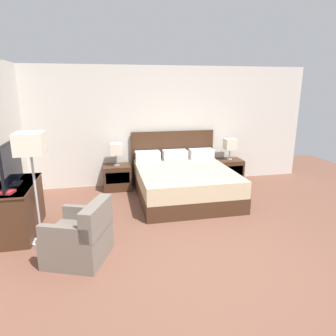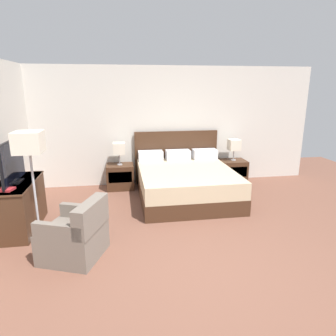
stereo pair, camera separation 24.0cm
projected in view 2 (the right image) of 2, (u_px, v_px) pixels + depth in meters
name	position (u px, v px, depth m)	size (l,w,h in m)	color
ground_plane	(205.00, 271.00, 3.50)	(10.34, 10.34, 0.00)	brown
wall_back	(163.00, 126.00, 6.48)	(6.68, 0.06, 2.52)	beige
bed	(185.00, 181.00, 5.79)	(1.82, 2.05, 1.16)	#422819
nightstand_left	(120.00, 177.00, 6.30)	(0.56, 0.46, 0.52)	#422819
nightstand_right	(233.00, 171.00, 6.68)	(0.56, 0.46, 0.52)	#422819
table_lamp_left	(119.00, 149.00, 6.14)	(0.24, 0.24, 0.47)	#B7B7BC
table_lamp_right	(234.00, 145.00, 6.52)	(0.24, 0.24, 0.47)	#B7B7BC
dresser	(19.00, 205.00, 4.46)	(0.52, 1.16, 0.74)	#422819
tv	(12.00, 162.00, 4.27)	(0.18, 0.89, 0.62)	black
book_red_cover	(6.00, 189.00, 4.01)	(0.19, 0.17, 0.03)	#B7282D
armchair_by_window	(76.00, 236.00, 3.74)	(0.89, 0.88, 0.76)	#70665B
floor_lamp	(29.00, 149.00, 3.90)	(0.35, 0.35, 1.53)	#B7B7BC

